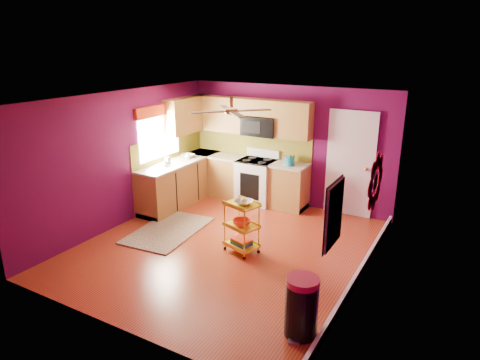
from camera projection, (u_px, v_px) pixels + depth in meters
The scene contains 18 objects.
ground at pixel (226, 247), 7.26m from camera, with size 5.00×5.00×0.00m, color maroon.
room_envelope at pixel (227, 154), 6.75m from camera, with size 4.54×5.04×2.52m.
lower_cabinets at pixel (217, 182), 9.27m from camera, with size 2.81×2.31×0.94m.
electric_range at pixel (257, 181), 9.17m from camera, with size 0.76×0.66×1.13m.
upper_cabinetry at pixel (229, 117), 9.09m from camera, with size 2.80×2.30×1.26m.
left_window at pixel (159, 124), 8.64m from camera, with size 0.08×1.35×1.08m.
panel_door at pixel (350, 165), 8.36m from camera, with size 0.95×0.11×2.15m.
right_wall_art at pixel (359, 195), 5.49m from camera, with size 0.04×2.74×1.04m.
ceiling_fan at pixel (231, 110), 6.73m from camera, with size 1.01×1.01×0.26m.
shag_rug at pixel (168, 230), 7.88m from camera, with size 1.03×1.69×0.02m, color #321C10.
rolling_cart at pixel (242, 224), 6.95m from camera, with size 0.61×0.52×0.95m.
trash_can at pixel (301, 307), 4.98m from camera, with size 0.50×0.50×0.75m.
teal_kettle at pixel (290, 162), 8.62m from camera, with size 0.18×0.18×0.21m.
toaster at pixel (288, 159), 8.75m from camera, with size 0.22×0.15×0.18m, color beige.
soap_bottle_a at pixel (167, 159), 8.73m from camera, with size 0.09×0.10×0.21m, color #EA3F72.
soap_bottle_b at pixel (188, 155), 9.12m from camera, with size 0.12×0.12×0.15m, color white.
counter_dish at pixel (188, 156), 9.24m from camera, with size 0.27×0.27×0.07m, color white.
counter_cup at pixel (166, 164), 8.58m from camera, with size 0.13×0.13×0.10m, color white.
Camera 1 is at (3.45, -5.59, 3.30)m, focal length 32.00 mm.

